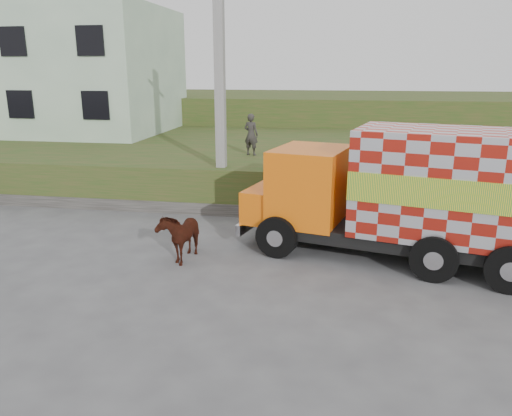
% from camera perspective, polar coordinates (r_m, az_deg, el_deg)
% --- Properties ---
extents(ground, '(120.00, 120.00, 0.00)m').
position_cam_1_polar(ground, '(12.31, -4.31, -6.38)').
color(ground, '#474749').
rests_on(ground, ground).
extents(embankment, '(40.00, 12.00, 1.50)m').
position_cam_1_polar(embankment, '(21.59, 2.04, 5.37)').
color(embankment, '#274A18').
rests_on(embankment, ground).
extents(embankment_far, '(40.00, 12.00, 3.00)m').
position_cam_1_polar(embankment_far, '(33.32, 4.88, 10.27)').
color(embankment_far, '#274A18').
rests_on(embankment_far, ground).
extents(retaining_strip, '(16.00, 0.50, 0.40)m').
position_cam_1_polar(retaining_strip, '(16.60, -7.56, 0.13)').
color(retaining_strip, '#595651').
rests_on(retaining_strip, ground).
extents(building, '(10.00, 8.00, 6.00)m').
position_cam_1_polar(building, '(27.75, -20.87, 14.47)').
color(building, '#B4CCAE').
rests_on(building, embankment).
extents(utility_pole, '(1.20, 0.30, 8.00)m').
position_cam_1_polar(utility_pole, '(16.12, -4.14, 13.73)').
color(utility_pole, gray).
rests_on(utility_pole, ground).
extents(cargo_truck, '(7.66, 3.98, 3.27)m').
position_cam_1_polar(cargo_truck, '(12.63, 16.97, 1.57)').
color(cargo_truck, black).
rests_on(cargo_truck, ground).
extents(cow, '(0.82, 1.56, 1.27)m').
position_cam_1_polar(cow, '(12.56, -8.64, -2.96)').
color(cow, black).
rests_on(cow, ground).
extents(pedestrian, '(0.64, 0.52, 1.53)m').
position_cam_1_polar(pedestrian, '(18.53, -0.57, 8.40)').
color(pedestrian, '#2F2D2A').
rests_on(pedestrian, embankment).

